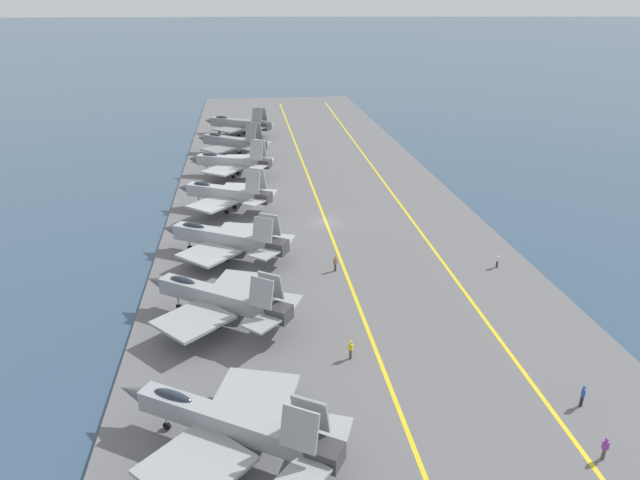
# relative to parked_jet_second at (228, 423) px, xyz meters

# --- Properties ---
(ground_plane) EXTENTS (2000.00, 2000.00, 0.00)m
(ground_plane) POSITION_rel_parked_jet_second_xyz_m (42.12, -12.57, -2.82)
(ground_plane) COLOR #334C66
(carrier_deck) EXTENTS (217.89, 43.79, 0.40)m
(carrier_deck) POSITION_rel_parked_jet_second_xyz_m (42.12, -12.57, -2.62)
(carrier_deck) COLOR slate
(carrier_deck) RESTS_ON ground
(deck_stripe_foul_line) EXTENTS (196.08, 3.45, 0.01)m
(deck_stripe_foul_line) POSITION_rel_parked_jet_second_xyz_m (42.12, -24.61, -2.41)
(deck_stripe_foul_line) COLOR yellow
(deck_stripe_foul_line) RESTS_ON carrier_deck
(deck_stripe_centerline) EXTENTS (196.10, 0.36, 0.01)m
(deck_stripe_centerline) POSITION_rel_parked_jet_second_xyz_m (42.12, -12.57, -2.41)
(deck_stripe_centerline) COLOR yellow
(deck_stripe_centerline) RESTS_ON carrier_deck
(parked_jet_second) EXTENTS (13.87, 16.62, 5.88)m
(parked_jet_second) POSITION_rel_parked_jet_second_xyz_m (0.00, 0.00, 0.00)
(parked_jet_second) COLOR #93999E
(parked_jet_second) RESTS_ON carrier_deck
(parked_jet_third) EXTENTS (13.87, 15.56, 6.05)m
(parked_jet_third) POSITION_rel_parked_jet_second_xyz_m (17.43, 1.24, 0.13)
(parked_jet_third) COLOR #93999E
(parked_jet_third) RESTS_ON carrier_deck
(parked_jet_fourth) EXTENTS (13.46, 16.54, 6.03)m
(parked_jet_fourth) POSITION_rel_parked_jet_second_xyz_m (32.42, 1.02, -0.05)
(parked_jet_fourth) COLOR #9EA3A8
(parked_jet_fourth) RESTS_ON carrier_deck
(parked_jet_fifth) EXTENTS (13.49, 14.94, 6.74)m
(parked_jet_fifth) POSITION_rel_parked_jet_second_xyz_m (48.58, 1.26, 0.29)
(parked_jet_fifth) COLOR #A8AAAF
(parked_jet_fifth) RESTS_ON carrier_deck
(parked_jet_sixth) EXTENTS (13.61, 15.29, 6.61)m
(parked_jet_sixth) POSITION_rel_parked_jet_second_xyz_m (66.20, 0.67, 0.23)
(parked_jet_sixth) COLOR #A8AAAF
(parked_jet_sixth) RESTS_ON carrier_deck
(parked_jet_seventh) EXTENTS (13.82, 15.33, 6.97)m
(parked_jet_seventh) POSITION_rel_parked_jet_second_xyz_m (80.52, 0.71, 0.30)
(parked_jet_seventh) COLOR gray
(parked_jet_seventh) RESTS_ON carrier_deck
(parked_jet_eighth) EXTENTS (13.59, 16.49, 6.51)m
(parked_jet_eighth) POSITION_rel_parked_jet_second_xyz_m (98.86, -0.38, 0.20)
(parked_jet_eighth) COLOR gray
(parked_jet_eighth) RESTS_ON carrier_deck
(crew_brown_vest) EXTENTS (0.44, 0.46, 1.78)m
(crew_brown_vest) POSITION_rel_parked_jet_second_xyz_m (26.73, -11.47, -1.44)
(crew_brown_vest) COLOR #383328
(crew_brown_vest) RESTS_ON carrier_deck
(crew_white_vest) EXTENTS (0.43, 0.34, 1.72)m
(crew_white_vest) POSITION_rel_parked_jet_second_xyz_m (25.24, -30.07, -1.47)
(crew_white_vest) COLOR #383328
(crew_white_vest) RESTS_ON carrier_deck
(crew_blue_vest) EXTENTS (0.46, 0.42, 1.84)m
(crew_blue_vest) POSITION_rel_parked_jet_second_xyz_m (1.27, -26.38, -1.41)
(crew_blue_vest) COLOR #232328
(crew_blue_vest) RESTS_ON carrier_deck
(crew_purple_vest) EXTENTS (0.28, 0.39, 1.74)m
(crew_purple_vest) POSITION_rel_parked_jet_second_xyz_m (-3.98, -24.88, -1.47)
(crew_purple_vest) COLOR #4C473D
(crew_purple_vest) RESTS_ON carrier_deck
(crew_yellow_vest) EXTENTS (0.43, 0.46, 1.78)m
(crew_yellow_vest) POSITION_rel_parked_jet_second_xyz_m (9.64, -10.12, -1.44)
(crew_yellow_vest) COLOR #4C473D
(crew_yellow_vest) RESTS_ON carrier_deck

